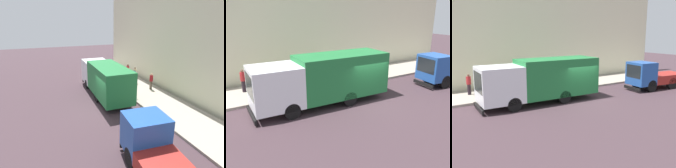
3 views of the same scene
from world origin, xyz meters
The scene contains 9 objects.
ground centered at (0.00, 0.00, 0.00)m, with size 80.00×80.00×0.00m, color #402E35.
sidewalk centered at (4.96, 0.00, 0.09)m, with size 3.92×30.00×0.17m, color #A2998A.
building_facade centered at (7.42, 0.00, 4.97)m, with size 0.50×30.00×9.93m, color beige.
large_utility_truck centered at (1.15, 2.70, 1.69)m, with size 2.67×8.57×3.06m.
small_flatbed_truck centered at (-0.09, -7.48, 1.13)m, with size 2.52×5.77×2.41m.
pedestrian_walking centered at (5.82, 2.03, 1.06)m, with size 0.32×0.32×1.65m.
pedestrian_standing centered at (5.33, 4.47, 1.10)m, with size 0.50×0.50×1.76m.
pedestrian_third centered at (5.55, 6.63, 1.02)m, with size 0.49×0.49×1.60m.
street_sign_post centered at (3.30, 1.15, 1.58)m, with size 0.44×0.08×2.38m.
Camera 2 is at (-10.96, 8.94, 5.72)m, focal length 37.37 mm.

